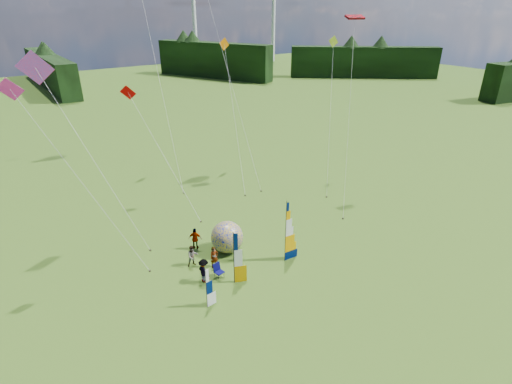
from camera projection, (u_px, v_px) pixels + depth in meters
ground at (300, 278)px, 28.33m from camera, size 220.00×220.00×0.00m
treeline_ring at (303, 230)px, 26.62m from camera, size 210.00×210.00×8.00m
turbine_left at (274, 13)px, 128.54m from camera, size 8.00×1.20×30.00m
turbine_right at (194, 13)px, 120.71m from camera, size 8.00×1.20×30.00m
feather_banner_main at (286, 233)px, 29.20m from camera, size 1.33×0.18×4.91m
side_banner_left at (234, 259)px, 27.03m from camera, size 1.05×0.50×3.98m
side_banner_far at (206, 289)px, 25.01m from camera, size 0.87×0.16×2.90m
bol_inflatable at (227, 237)px, 30.94m from camera, size 2.64×2.64×2.51m
spectator_a at (214, 257)px, 29.19m from camera, size 0.64×0.44×1.70m
spectator_b at (193, 256)px, 29.35m from camera, size 0.87×0.53×1.68m
spectator_c at (204, 271)px, 27.57m from camera, size 0.54×1.22×1.84m
spectator_d at (195, 239)px, 31.36m from camera, size 1.09×1.03×1.82m
camp_chair at (219, 271)px, 28.16m from camera, size 0.74×0.74×1.11m
kite_whale at (229, 68)px, 41.02m from camera, size 6.73×15.88×23.21m
kite_rainbow_delta at (94, 151)px, 29.38m from camera, size 10.29×12.00×15.64m
kite_parafoil at (350, 109)px, 35.69m from camera, size 11.86×12.05×18.29m
small_kite_red at (164, 151)px, 35.71m from camera, size 8.41×11.78×11.47m
small_kite_orange at (234, 112)px, 41.77m from camera, size 8.58×12.95×14.82m
small_kite_yellow at (330, 114)px, 40.32m from camera, size 7.87×8.43×15.15m
small_kite_pink at (85, 181)px, 26.17m from camera, size 8.68×7.69×14.24m
small_kite_green at (160, 78)px, 40.86m from camera, size 8.29×14.54×21.41m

